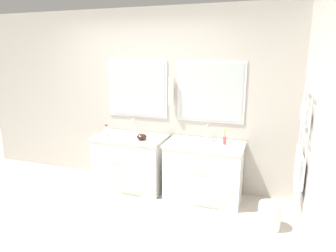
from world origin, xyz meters
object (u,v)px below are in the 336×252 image
at_px(toiletry_bottle, 106,131).
at_px(waste_bin, 269,215).
at_px(flower_vase, 225,138).
at_px(vanity_left, 130,162).
at_px(vanity_right, 203,172).
at_px(amenity_bowl, 142,137).

xyz_separation_m(toiletry_bottle, waste_bin, (2.32, -0.39, -0.71)).
height_order(toiletry_bottle, waste_bin, toiletry_bottle).
distance_m(flower_vase, waste_bin, 1.09).
bearing_deg(waste_bin, vanity_left, 167.43).
bearing_deg(vanity_right, waste_bin, -26.70).
distance_m(amenity_bowl, flower_vase, 1.14).
relative_size(vanity_left, vanity_right, 1.00).
distance_m(vanity_left, amenity_bowl, 0.50).
bearing_deg(waste_bin, vanity_right, 153.30).
height_order(vanity_right, flower_vase, flower_vase).
relative_size(vanity_right, toiletry_bottle, 6.15).
xyz_separation_m(amenity_bowl, flower_vase, (1.13, 0.16, 0.05)).
height_order(toiletry_bottle, flower_vase, flower_vase).
height_order(vanity_right, waste_bin, vanity_right).
bearing_deg(vanity_left, vanity_right, 0.00).
relative_size(vanity_left, waste_bin, 3.50).
bearing_deg(vanity_right, toiletry_bottle, -177.68).
bearing_deg(vanity_left, flower_vase, 3.60).
bearing_deg(vanity_left, amenity_bowl, -16.55).
distance_m(toiletry_bottle, amenity_bowl, 0.57).
height_order(vanity_right, toiletry_bottle, toiletry_bottle).
bearing_deg(flower_vase, toiletry_bottle, -175.14).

